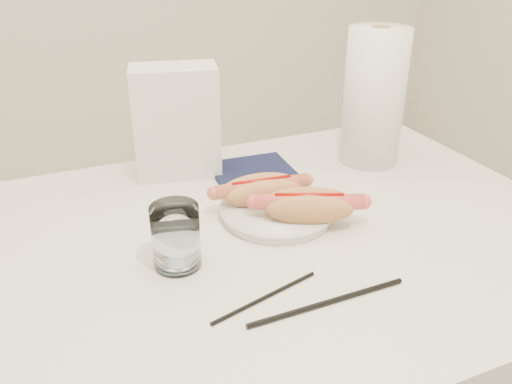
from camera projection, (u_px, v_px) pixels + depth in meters
name	position (u px, v px, depth m)	size (l,w,h in m)	color
table	(245.00, 265.00, 0.94)	(1.20, 0.80, 0.75)	silver
plate	(277.00, 213.00, 0.97)	(0.20, 0.20, 0.02)	white
hotdog_left	(261.00, 190.00, 0.98)	(0.18, 0.08, 0.05)	tan
hotdog_right	(309.00, 206.00, 0.92)	(0.19, 0.13, 0.05)	#C1804B
water_glass	(176.00, 237.00, 0.81)	(0.07, 0.07, 0.10)	white
chopstick_near	(265.00, 297.00, 0.76)	(0.01, 0.01, 0.19)	black
chopstick_far	(328.00, 302.00, 0.74)	(0.01, 0.01, 0.25)	black
napkin_box	(176.00, 122.00, 1.09)	(0.17, 0.10, 0.23)	silver
navy_napkin	(254.00, 173.00, 1.13)	(0.17, 0.17, 0.01)	#111536
paper_towel_roll	(374.00, 97.00, 1.14)	(0.13, 0.13, 0.29)	white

